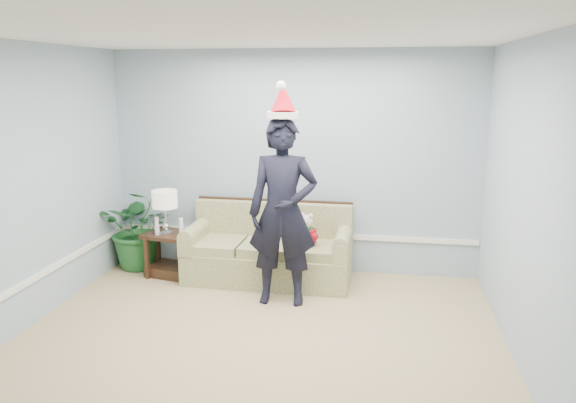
{
  "coord_description": "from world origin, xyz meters",
  "views": [
    {
      "loc": [
        1.08,
        -4.18,
        2.37
      ],
      "look_at": [
        0.1,
        1.55,
        1.08
      ],
      "focal_mm": 35.0,
      "sensor_mm": 36.0,
      "label": 1
    }
  ],
  "objects_px": {
    "teddy_bear": "(306,234)",
    "table_lamp": "(165,201)",
    "side_table": "(170,258)",
    "man": "(283,212)",
    "sofa": "(269,253)",
    "houseplant": "(140,227)"
  },
  "relations": [
    {
      "from": "side_table",
      "to": "table_lamp",
      "type": "xyz_separation_m",
      "value": [
        -0.01,
        -0.06,
        0.73
      ]
    },
    {
      "from": "sofa",
      "to": "teddy_bear",
      "type": "distance_m",
      "value": 0.56
    },
    {
      "from": "side_table",
      "to": "table_lamp",
      "type": "bearing_deg",
      "value": -99.33
    },
    {
      "from": "table_lamp",
      "to": "houseplant",
      "type": "relative_size",
      "value": 0.51
    },
    {
      "from": "table_lamp",
      "to": "houseplant",
      "type": "distance_m",
      "value": 0.68
    },
    {
      "from": "man",
      "to": "side_table",
      "type": "bearing_deg",
      "value": 155.26
    },
    {
      "from": "man",
      "to": "table_lamp",
      "type": "bearing_deg",
      "value": 157.27
    },
    {
      "from": "table_lamp",
      "to": "man",
      "type": "xyz_separation_m",
      "value": [
        1.52,
        -0.53,
        0.05
      ]
    },
    {
      "from": "sofa",
      "to": "houseplant",
      "type": "distance_m",
      "value": 1.7
    },
    {
      "from": "table_lamp",
      "to": "houseplant",
      "type": "bearing_deg",
      "value": 148.97
    },
    {
      "from": "sofa",
      "to": "table_lamp",
      "type": "bearing_deg",
      "value": -172.63
    },
    {
      "from": "sofa",
      "to": "houseplant",
      "type": "relative_size",
      "value": 1.88
    },
    {
      "from": "man",
      "to": "teddy_bear",
      "type": "relative_size",
      "value": 5.1
    },
    {
      "from": "sofa",
      "to": "man",
      "type": "bearing_deg",
      "value": -65.75
    },
    {
      "from": "side_table",
      "to": "teddy_bear",
      "type": "bearing_deg",
      "value": -1.75
    },
    {
      "from": "sofa",
      "to": "teddy_bear",
      "type": "relative_size",
      "value": 5.01
    },
    {
      "from": "teddy_bear",
      "to": "table_lamp",
      "type": "bearing_deg",
      "value": -159.82
    },
    {
      "from": "table_lamp",
      "to": "man",
      "type": "relative_size",
      "value": 0.27
    },
    {
      "from": "houseplant",
      "to": "man",
      "type": "relative_size",
      "value": 0.52
    },
    {
      "from": "sofa",
      "to": "houseplant",
      "type": "bearing_deg",
      "value": 176.34
    },
    {
      "from": "table_lamp",
      "to": "teddy_bear",
      "type": "height_order",
      "value": "table_lamp"
    },
    {
      "from": "side_table",
      "to": "houseplant",
      "type": "relative_size",
      "value": 0.61
    }
  ]
}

